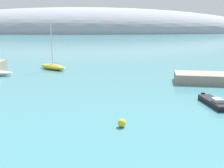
% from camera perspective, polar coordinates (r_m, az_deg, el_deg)
% --- Properties ---
extents(distant_ridge, '(284.44, 79.77, 37.04)m').
position_cam_1_polar(distant_ridge, '(226.30, -6.64, 10.34)').
color(distant_ridge, '#999EA8').
rests_on(distant_ridge, ground).
extents(sailboat_yellow_near_shore, '(6.68, 5.94, 9.37)m').
position_cam_1_polar(sailboat_yellow_near_shore, '(58.30, -11.77, 3.47)').
color(sailboat_yellow_near_shore, yellow).
rests_on(sailboat_yellow_near_shore, water).
extents(motorboat_black_foreground, '(2.23, 5.91, 1.02)m').
position_cam_1_polar(motorboat_black_foreground, '(35.47, 19.80, -3.46)').
color(motorboat_black_foreground, black).
rests_on(motorboat_black_foreground, water).
extents(mooring_buoy_yellow, '(0.77, 0.77, 0.77)m').
position_cam_1_polar(mooring_buoy_yellow, '(26.86, 2.02, -7.81)').
color(mooring_buoy_yellow, yellow).
rests_on(mooring_buoy_yellow, water).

